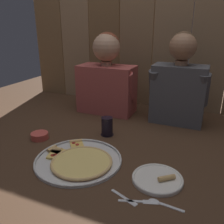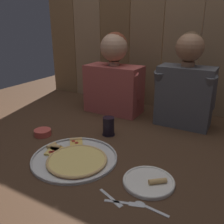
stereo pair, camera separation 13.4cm
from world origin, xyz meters
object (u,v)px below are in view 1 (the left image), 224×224
object	(u,v)px
dinner_plate	(158,179)
diner_left	(107,77)
drinking_glass	(107,126)
diner_right	(179,83)
dipping_bowl	(40,135)
pizza_tray	(79,160)

from	to	relation	value
dinner_plate	diner_left	xyz separation A→B (m)	(-0.57, 0.71, 0.26)
drinking_glass	diner_left	distance (m)	0.47
dinner_plate	diner_right	distance (m)	0.76
drinking_glass	dipping_bowl	bearing A→B (deg)	-149.29
dipping_bowl	diner_right	size ratio (longest dim) A/B	0.17
pizza_tray	dipping_bowl	world-z (taller)	dipping_bowl
diner_right	dipping_bowl	bearing A→B (deg)	-140.07
dinner_plate	dipping_bowl	xyz separation A→B (m)	(-0.74, 0.13, 0.01)
dinner_plate	drinking_glass	world-z (taller)	drinking_glass
drinking_glass	pizza_tray	bearing A→B (deg)	-90.19
dinner_plate	drinking_glass	distance (m)	0.51
diner_left	drinking_glass	bearing A→B (deg)	-65.42
diner_left	diner_right	distance (m)	0.53
diner_right	dinner_plate	bearing A→B (deg)	-86.83
pizza_tray	dinner_plate	world-z (taller)	dinner_plate
dinner_plate	diner_right	world-z (taller)	diner_right
dinner_plate	diner_right	xyz separation A→B (m)	(-0.04, 0.71, 0.27)
pizza_tray	diner_right	distance (m)	0.84
pizza_tray	diner_left	distance (m)	0.78
pizza_tray	diner_right	world-z (taller)	diner_right
pizza_tray	dipping_bowl	xyz separation A→B (m)	(-0.35, 0.13, 0.01)
dinner_plate	dipping_bowl	world-z (taller)	dipping_bowl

